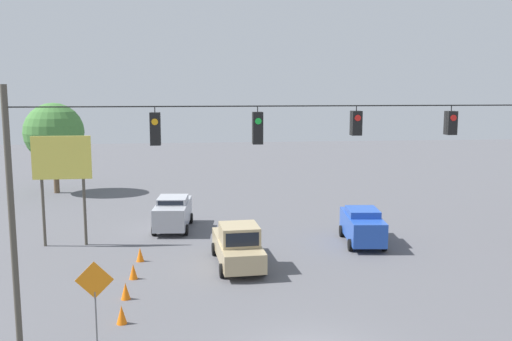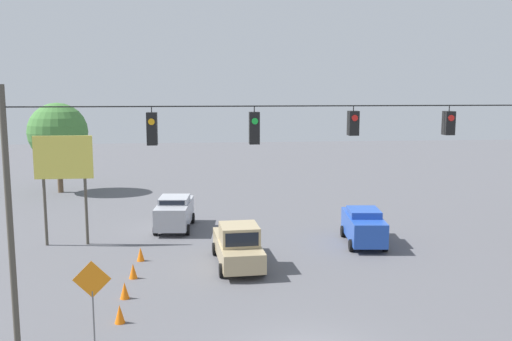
{
  "view_description": "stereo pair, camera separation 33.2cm",
  "coord_description": "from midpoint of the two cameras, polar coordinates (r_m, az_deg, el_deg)",
  "views": [
    {
      "loc": [
        3.69,
        16.54,
        8.58
      ],
      "look_at": [
        0.71,
        -9.65,
        4.64
      ],
      "focal_mm": 40.0,
      "sensor_mm": 36.0,
      "label": 1
    },
    {
      "loc": [
        3.36,
        16.57,
        8.58
      ],
      "look_at": [
        0.71,
        -9.65,
        4.64
      ],
      "focal_mm": 40.0,
      "sensor_mm": 36.0,
      "label": 2
    }
  ],
  "objects": [
    {
      "name": "traffic_cone_third",
      "position": [
        26.48,
        -12.53,
        -9.83
      ],
      "size": [
        0.38,
        0.38,
        0.69
      ],
      "primitive_type": "cone",
      "color": "orange",
      "rests_on": "ground_plane"
    },
    {
      "name": "roadside_billboard",
      "position": [
        32.03,
        -19.11,
        0.28
      ],
      "size": [
        3.08,
        0.16,
        5.95
      ],
      "color": "#4C473D",
      "rests_on": "ground_plane"
    },
    {
      "name": "traffic_cone_second",
      "position": [
        24.18,
        -13.31,
        -11.64
      ],
      "size": [
        0.38,
        0.38,
        0.69
      ],
      "primitive_type": "cone",
      "color": "orange",
      "rests_on": "ground_plane"
    },
    {
      "name": "tree_horizon_left",
      "position": [
        48.25,
        -19.74,
        3.58
      ],
      "size": [
        4.71,
        4.71,
        7.24
      ],
      "color": "brown",
      "rests_on": "ground_plane"
    },
    {
      "name": "traffic_cone_fourth",
      "position": [
        28.94,
        -11.84,
        -8.22
      ],
      "size": [
        0.38,
        0.38,
        0.69
      ],
      "primitive_type": "cone",
      "color": "orange",
      "rests_on": "ground_plane"
    },
    {
      "name": "pickup_truck_tan_withflow_mid",
      "position": [
        27.54,
        -2.17,
        -7.54
      ],
      "size": [
        2.37,
        5.46,
        2.12
      ],
      "color": "tan",
      "rests_on": "ground_plane"
    },
    {
      "name": "sedan_blue_oncoming_far",
      "position": [
        31.8,
        10.29,
        -5.42
      ],
      "size": [
        2.34,
        4.64,
        1.94
      ],
      "color": "#234CB2",
      "rests_on": "ground_plane"
    },
    {
      "name": "sedan_silver_withflow_far",
      "position": [
        34.73,
        -8.58,
        -4.15
      ],
      "size": [
        2.4,
        4.69,
        1.98
      ],
      "color": "#A8AAB2",
      "rests_on": "ground_plane"
    },
    {
      "name": "overhead_signal_span",
      "position": [
        18.5,
        4.1,
        -1.09
      ],
      "size": [
        18.69,
        0.38,
        8.62
      ],
      "color": "#4C473D",
      "rests_on": "ground_plane"
    },
    {
      "name": "traffic_cone_nearest",
      "position": [
        21.91,
        -13.73,
        -13.83
      ],
      "size": [
        0.38,
        0.38,
        0.69
      ],
      "primitive_type": "cone",
      "color": "orange",
      "rests_on": "ground_plane"
    },
    {
      "name": "work_zone_sign",
      "position": [
        20.04,
        -16.3,
        -11.06
      ],
      "size": [
        1.27,
        0.06,
        2.84
      ],
      "color": "slate",
      "rests_on": "ground_plane"
    }
  ]
}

